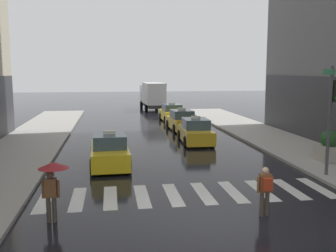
% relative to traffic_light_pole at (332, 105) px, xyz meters
% --- Properties ---
extents(ground_plane, '(160.00, 160.00, 0.00)m').
position_rel_traffic_light_pole_xyz_m(ground_plane, '(-6.65, -4.32, -3.26)').
color(ground_plane, black).
extents(crosswalk_markings, '(11.30, 2.80, 0.01)m').
position_rel_traffic_light_pole_xyz_m(crosswalk_markings, '(-6.65, -1.32, -3.25)').
color(crosswalk_markings, silver).
rests_on(crosswalk_markings, ground).
extents(traffic_light_pole, '(0.44, 0.84, 4.80)m').
position_rel_traffic_light_pole_xyz_m(traffic_light_pole, '(0.00, 0.00, 0.00)').
color(traffic_light_pole, '#47474C').
rests_on(traffic_light_pole, curb_right).
extents(taxi_lead, '(2.02, 4.58, 1.80)m').
position_rel_traffic_light_pole_xyz_m(taxi_lead, '(-9.66, 3.74, -2.53)').
color(taxi_lead, yellow).
rests_on(taxi_lead, ground).
extents(taxi_second, '(2.05, 4.60, 1.80)m').
position_rel_traffic_light_pole_xyz_m(taxi_second, '(-4.02, 9.29, -2.53)').
color(taxi_second, gold).
rests_on(taxi_second, ground).
extents(taxi_third, '(2.09, 4.61, 1.80)m').
position_rel_traffic_light_pole_xyz_m(taxi_third, '(-3.89, 15.02, -2.53)').
color(taxi_third, gold).
rests_on(taxi_third, ground).
extents(taxi_fourth, '(2.04, 4.59, 1.80)m').
position_rel_traffic_light_pole_xyz_m(taxi_fourth, '(-3.78, 20.73, -2.53)').
color(taxi_fourth, yellow).
rests_on(taxi_fourth, ground).
extents(box_truck, '(2.56, 7.63, 3.35)m').
position_rel_traffic_light_pole_xyz_m(box_truck, '(-4.43, 31.61, -1.41)').
color(box_truck, '#2D2D2D').
rests_on(box_truck, ground).
extents(pedestrian_with_umbrella, '(0.96, 0.96, 1.94)m').
position_rel_traffic_light_pole_xyz_m(pedestrian_with_umbrella, '(-11.41, -3.46, -1.74)').
color(pedestrian_with_umbrella, '#473D33').
rests_on(pedestrian_with_umbrella, ground).
extents(pedestrian_with_backpack, '(0.55, 0.43, 1.65)m').
position_rel_traffic_light_pole_xyz_m(pedestrian_with_backpack, '(-4.65, -4.00, -2.29)').
color(pedestrian_with_backpack, '#473D33').
rests_on(pedestrian_with_backpack, ground).
extents(planter_near_corner, '(1.10, 1.10, 1.60)m').
position_rel_traffic_light_pole_xyz_m(planter_near_corner, '(1.44, 2.44, -2.38)').
color(planter_near_corner, '#A8A399').
rests_on(planter_near_corner, curb_right).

